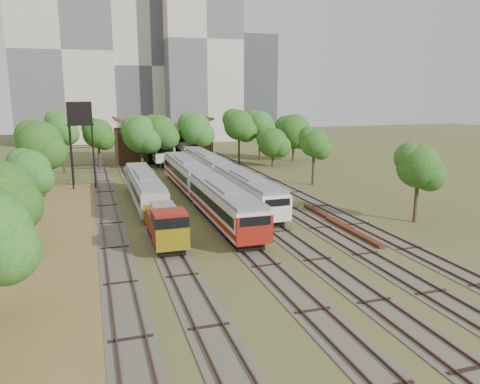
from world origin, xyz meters
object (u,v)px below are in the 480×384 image
object	(u,v)px
water_tower	(80,116)
shunter_locomotive	(166,227)
railcar_green_set	(207,166)
railcar_red_set	(202,187)

from	to	relation	value
water_tower	shunter_locomotive	bearing A→B (deg)	-76.78
railcar_green_set	water_tower	size ratio (longest dim) A/B	4.82
railcar_green_set	water_tower	bearing A→B (deg)	-178.93
water_tower	railcar_green_set	bearing A→B (deg)	1.07
railcar_green_set	shunter_locomotive	bearing A→B (deg)	-110.18
railcar_red_set	railcar_green_set	bearing A→B (deg)	74.20
railcar_green_set	water_tower	world-z (taller)	water_tower
railcar_red_set	water_tower	xyz separation A→B (m)	(-12.32, 13.84, 7.18)
railcar_red_set	water_tower	distance (m)	19.87
railcar_green_set	water_tower	xyz separation A→B (m)	(-16.32, -0.30, 7.26)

